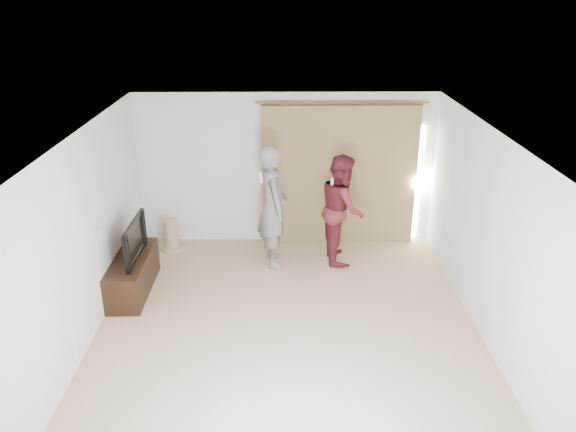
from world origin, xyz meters
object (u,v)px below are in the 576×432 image
object	(u,v)px
tv_console	(132,274)
person_woman	(342,208)
tv	(128,240)
person_man	(273,206)

from	to	relation	value
tv_console	person_woman	distance (m)	3.37
tv_console	tv	size ratio (longest dim) A/B	1.41
tv_console	person_man	bearing A→B (deg)	23.49
person_man	person_woman	distance (m)	1.11
tv_console	person_man	distance (m)	2.35
person_man	tv	bearing A→B (deg)	-156.51
tv	person_woman	xyz separation A→B (m)	(3.15, 1.03, 0.05)
tv	person_man	distance (m)	2.25
tv	tv_console	bearing A→B (deg)	0.00
tv_console	tv	world-z (taller)	tv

